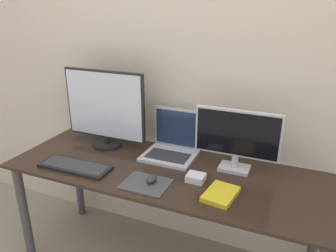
# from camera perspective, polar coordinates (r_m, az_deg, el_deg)

# --- Properties ---
(wall_back) EXTENTS (7.00, 0.05, 2.50)m
(wall_back) POSITION_cam_1_polar(r_m,az_deg,el_deg) (2.04, 3.75, 10.91)
(wall_back) COLOR beige
(wall_back) RESTS_ON ground_plane
(desk) EXTENTS (1.80, 0.65, 0.71)m
(desk) POSITION_cam_1_polar(r_m,az_deg,el_deg) (1.92, -0.69, -10.46)
(desk) COLOR #332319
(desk) RESTS_ON ground_plane
(monitor_left) EXTENTS (0.56, 0.19, 0.50)m
(monitor_left) POSITION_cam_1_polar(r_m,az_deg,el_deg) (2.11, -10.94, 2.97)
(monitor_left) COLOR black
(monitor_left) RESTS_ON desk
(monitor_right) EXTENTS (0.47, 0.12, 0.35)m
(monitor_right) POSITION_cam_1_polar(r_m,az_deg,el_deg) (1.82, 11.90, -1.97)
(monitor_right) COLOR silver
(monitor_right) RESTS_ON desk
(laptop) EXTENTS (0.31, 0.27, 0.27)m
(laptop) POSITION_cam_1_polar(r_m,az_deg,el_deg) (2.02, 0.80, -3.17)
(laptop) COLOR silver
(laptop) RESTS_ON desk
(keyboard) EXTENTS (0.42, 0.16, 0.02)m
(keyboard) POSITION_cam_1_polar(r_m,az_deg,el_deg) (1.96, -15.86, -6.76)
(keyboard) COLOR black
(keyboard) RESTS_ON desk
(mousepad) EXTENTS (0.24, 0.19, 0.00)m
(mousepad) POSITION_cam_1_polar(r_m,az_deg,el_deg) (1.73, -3.88, -10.00)
(mousepad) COLOR #47474C
(mousepad) RESTS_ON desk
(mouse) EXTENTS (0.05, 0.07, 0.04)m
(mouse) POSITION_cam_1_polar(r_m,az_deg,el_deg) (1.73, -2.74, -9.24)
(mouse) COLOR #333333
(mouse) RESTS_ON mousepad
(book) EXTENTS (0.16, 0.21, 0.02)m
(book) POSITION_cam_1_polar(r_m,az_deg,el_deg) (1.65, 9.16, -11.63)
(book) COLOR yellow
(book) RESTS_ON desk
(power_brick) EXTENTS (0.09, 0.08, 0.04)m
(power_brick) POSITION_cam_1_polar(r_m,az_deg,el_deg) (1.76, 4.85, -8.96)
(power_brick) COLOR white
(power_brick) RESTS_ON desk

